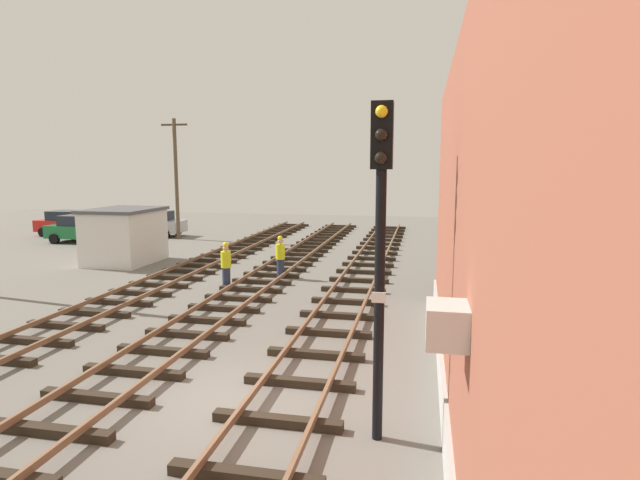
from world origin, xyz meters
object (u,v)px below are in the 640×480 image
at_px(control_hut, 125,236).
at_px(parked_car_green, 81,229).
at_px(track_worker_foreground, 226,265).
at_px(track_worker_distant, 280,257).
at_px(parked_car_red, 68,223).
at_px(signal_mast, 380,236).
at_px(parked_car_silver, 154,223).
at_px(utility_pole_far, 176,177).

distance_m(control_hut, parked_car_green, 8.85).
xyz_separation_m(parked_car_green, track_worker_foreground, (13.80, -9.88, 0.03)).
height_order(track_worker_foreground, track_worker_distant, same).
xyz_separation_m(parked_car_green, parked_car_red, (-3.11, 2.73, 0.00)).
height_order(signal_mast, track_worker_distant, signal_mast).
height_order(parked_car_green, track_worker_foreground, track_worker_foreground).
relative_size(parked_car_silver, utility_pole_far, 0.53).
bearing_deg(parked_car_silver, signal_mast, -53.22).
relative_size(parked_car_red, track_worker_foreground, 2.25).
height_order(signal_mast, parked_car_red, signal_mast).
relative_size(parked_car_red, track_worker_distant, 2.25).
bearing_deg(track_worker_distant, parked_car_red, 150.70).
bearing_deg(parked_car_red, parked_car_silver, 9.05).
distance_m(signal_mast, track_worker_foreground, 12.60).
relative_size(control_hut, track_worker_distant, 2.03).
height_order(control_hut, parked_car_green, control_hut).
relative_size(parked_car_green, track_worker_foreground, 2.25).
xyz_separation_m(signal_mast, parked_car_silver, (-17.74, 23.74, -2.75)).
distance_m(parked_car_green, track_worker_distant, 17.20).
relative_size(control_hut, parked_car_green, 0.90).
bearing_deg(track_worker_foreground, control_hut, 149.60).
relative_size(control_hut, track_worker_foreground, 2.03).
bearing_deg(parked_car_green, track_worker_foreground, -35.59).
relative_size(track_worker_foreground, track_worker_distant, 1.00).
height_order(utility_pole_far, track_worker_distant, utility_pole_far).
xyz_separation_m(signal_mast, track_worker_foreground, (-6.93, 10.16, -2.73)).
bearing_deg(parked_car_silver, parked_car_red, -170.95).
bearing_deg(utility_pole_far, control_hut, -80.35).
height_order(parked_car_green, parked_car_red, same).
xyz_separation_m(parked_car_green, utility_pole_far, (5.28, 2.77, 3.26)).
relative_size(parked_car_red, utility_pole_far, 0.53).
distance_m(signal_mast, control_hut, 20.15).
height_order(signal_mast, parked_car_green, signal_mast).
bearing_deg(track_worker_distant, utility_pole_far, 134.14).
xyz_separation_m(parked_car_red, utility_pole_far, (8.39, 0.04, 3.26)).
bearing_deg(parked_car_green, signal_mast, -44.03).
xyz_separation_m(track_worker_foreground, track_worker_distant, (1.60, 2.22, 0.00)).
bearing_deg(utility_pole_far, parked_car_silver, 158.03).
height_order(parked_car_silver, parked_car_green, same).
bearing_deg(control_hut, parked_car_red, 139.31).
xyz_separation_m(signal_mast, parked_car_green, (-20.73, 20.04, -2.75)).
xyz_separation_m(parked_car_silver, parked_car_green, (-2.99, -3.70, 0.00)).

